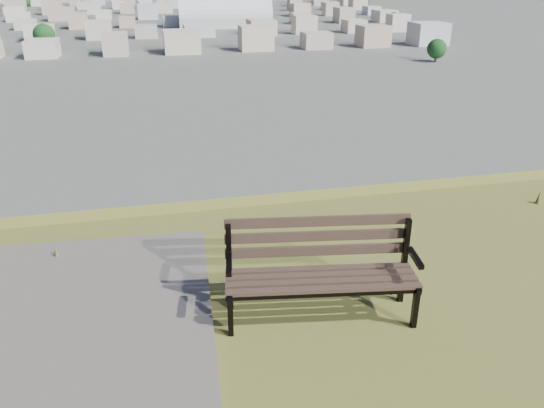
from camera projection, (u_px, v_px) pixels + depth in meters
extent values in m
cube|color=#423126|center=(325.00, 289.00, 4.63)|extent=(1.73, 0.35, 0.03)
cube|color=#423126|center=(322.00, 282.00, 4.73)|extent=(1.73, 0.35, 0.03)
cube|color=#423126|center=(320.00, 275.00, 4.84)|extent=(1.73, 0.35, 0.03)
cube|color=#423126|center=(318.00, 269.00, 4.95)|extent=(1.73, 0.35, 0.03)
cube|color=#423126|center=(318.00, 250.00, 4.95)|extent=(1.72, 0.30, 0.10)
cube|color=#423126|center=(318.00, 236.00, 4.92)|extent=(1.72, 0.30, 0.10)
cube|color=#423126|center=(318.00, 221.00, 4.88)|extent=(1.72, 0.30, 0.10)
cube|color=black|center=(230.00, 315.00, 4.64)|extent=(0.06, 0.06, 0.42)
cube|color=black|center=(230.00, 268.00, 4.93)|extent=(0.06, 0.06, 0.89)
cube|color=black|center=(230.00, 285.00, 4.74)|extent=(0.12, 0.48, 0.05)
cube|color=black|center=(229.00, 265.00, 4.60)|extent=(0.10, 0.35, 0.04)
cube|color=black|center=(415.00, 307.00, 4.75)|extent=(0.06, 0.06, 0.42)
cube|color=black|center=(404.00, 261.00, 5.04)|extent=(0.06, 0.06, 0.89)
cube|color=black|center=(411.00, 278.00, 4.85)|extent=(0.12, 0.48, 0.05)
cube|color=black|center=(415.00, 258.00, 4.71)|extent=(0.10, 0.35, 0.04)
cube|color=black|center=(325.00, 294.00, 4.64)|extent=(1.72, 0.30, 0.04)
cube|color=black|center=(318.00, 272.00, 4.97)|extent=(1.72, 0.30, 0.04)
cube|color=#6C655D|center=(55.00, 347.00, 4.52)|extent=(2.93, 4.02, 0.08)
cone|color=brown|center=(57.00, 254.00, 5.87)|extent=(0.08, 0.08, 0.19)
cone|color=brown|center=(539.00, 198.00, 7.34)|extent=(0.08, 0.08, 0.18)
cube|color=#B9BAB5|center=(225.00, 22.00, 279.03)|extent=(48.75, 22.82, 5.30)
cylinder|color=silver|center=(225.00, 17.00, 277.95)|extent=(48.75, 22.82, 20.13)
cube|color=#AE9F95|center=(48.00, 47.00, 183.58)|extent=(11.00, 11.00, 7.00)
cube|color=#C4B39C|center=(120.00, 45.00, 188.49)|extent=(11.00, 11.00, 7.00)
cube|color=#B6B6BB|center=(187.00, 43.00, 193.39)|extent=(11.00, 11.00, 7.00)
cube|color=#C2B39D|center=(252.00, 41.00, 198.30)|extent=(11.00, 11.00, 7.00)
cube|color=tan|center=(313.00, 39.00, 203.21)|extent=(11.00, 11.00, 7.00)
cube|color=beige|center=(372.00, 37.00, 208.11)|extent=(11.00, 11.00, 7.00)
cube|color=beige|center=(427.00, 36.00, 213.02)|extent=(11.00, 11.00, 7.00)
cube|color=#B6B6BB|center=(36.00, 32.00, 225.67)|extent=(11.00, 11.00, 7.00)
cube|color=#C2B39D|center=(95.00, 31.00, 230.58)|extent=(11.00, 11.00, 7.00)
cube|color=tan|center=(151.00, 30.00, 235.49)|extent=(11.00, 11.00, 7.00)
cube|color=beige|center=(205.00, 28.00, 240.39)|extent=(11.00, 11.00, 7.00)
cube|color=beige|center=(257.00, 27.00, 245.30)|extent=(11.00, 11.00, 7.00)
cube|color=beige|center=(307.00, 26.00, 250.21)|extent=(11.00, 11.00, 7.00)
cube|color=#AE9F95|center=(354.00, 25.00, 255.11)|extent=(11.00, 11.00, 7.00)
cube|color=#C4B39C|center=(400.00, 24.00, 260.02)|extent=(11.00, 11.00, 7.00)
cube|color=beige|center=(28.00, 22.00, 267.77)|extent=(11.00, 11.00, 7.00)
cube|color=beige|center=(78.00, 21.00, 272.67)|extent=(11.00, 11.00, 7.00)
cube|color=beige|center=(126.00, 20.00, 277.58)|extent=(11.00, 11.00, 7.00)
cube|color=#AE9F95|center=(172.00, 20.00, 282.49)|extent=(11.00, 11.00, 7.00)
cube|color=#C4B39C|center=(217.00, 19.00, 287.39)|extent=(11.00, 11.00, 7.00)
cube|color=#B6B6BB|center=(260.00, 18.00, 292.30)|extent=(11.00, 11.00, 7.00)
cube|color=#C2B39D|center=(302.00, 17.00, 297.21)|extent=(11.00, 11.00, 7.00)
cube|color=tan|center=(342.00, 16.00, 302.11)|extent=(11.00, 11.00, 7.00)
cube|color=beige|center=(382.00, 16.00, 307.02)|extent=(11.00, 11.00, 7.00)
cube|color=#C4B39C|center=(22.00, 15.00, 309.86)|extent=(11.00, 11.00, 7.00)
cube|color=#B6B6BB|center=(65.00, 14.00, 314.77)|extent=(11.00, 11.00, 7.00)
cube|color=#C2B39D|center=(107.00, 14.00, 319.67)|extent=(11.00, 11.00, 7.00)
cube|color=tan|center=(148.00, 13.00, 324.58)|extent=(11.00, 11.00, 7.00)
cube|color=beige|center=(187.00, 12.00, 329.49)|extent=(11.00, 11.00, 7.00)
cube|color=beige|center=(225.00, 12.00, 334.39)|extent=(11.00, 11.00, 7.00)
cube|color=beige|center=(263.00, 11.00, 339.30)|extent=(11.00, 11.00, 7.00)
cube|color=#AE9F95|center=(299.00, 11.00, 344.21)|extent=(11.00, 11.00, 7.00)
cube|color=#C4B39C|center=(334.00, 10.00, 349.11)|extent=(11.00, 11.00, 7.00)
cube|color=#B6B6BB|center=(368.00, 9.00, 354.02)|extent=(11.00, 11.00, 7.00)
cube|color=beige|center=(18.00, 10.00, 351.95)|extent=(11.00, 11.00, 7.00)
cube|color=beige|center=(56.00, 9.00, 356.86)|extent=(11.00, 11.00, 7.00)
cube|color=#AE9F95|center=(93.00, 9.00, 361.77)|extent=(11.00, 11.00, 7.00)
cube|color=#C4B39C|center=(129.00, 8.00, 366.67)|extent=(11.00, 11.00, 7.00)
cube|color=#B6B6BB|center=(164.00, 7.00, 371.58)|extent=(11.00, 11.00, 7.00)
cube|color=#C2B39D|center=(199.00, 7.00, 376.49)|extent=(11.00, 11.00, 7.00)
cube|color=tan|center=(232.00, 7.00, 381.39)|extent=(11.00, 11.00, 7.00)
cube|color=beige|center=(264.00, 6.00, 386.30)|extent=(11.00, 11.00, 7.00)
cube|color=beige|center=(296.00, 6.00, 391.21)|extent=(11.00, 11.00, 7.00)
cube|color=beige|center=(327.00, 5.00, 396.11)|extent=(11.00, 11.00, 7.00)
cube|color=#AE9F95|center=(357.00, 5.00, 401.02)|extent=(11.00, 11.00, 7.00)
cube|color=tan|center=(14.00, 5.00, 394.04)|extent=(11.00, 11.00, 7.00)
cube|color=beige|center=(48.00, 5.00, 398.95)|extent=(11.00, 11.00, 7.00)
cube|color=beige|center=(82.00, 4.00, 403.86)|extent=(11.00, 11.00, 7.00)
cube|color=beige|center=(114.00, 4.00, 408.77)|extent=(11.00, 11.00, 7.00)
cube|color=#AE9F95|center=(146.00, 4.00, 413.67)|extent=(11.00, 11.00, 7.00)
cube|color=#C4B39C|center=(177.00, 3.00, 418.58)|extent=(11.00, 11.00, 7.00)
cube|color=#B6B6BB|center=(207.00, 3.00, 423.49)|extent=(11.00, 11.00, 7.00)
cube|color=#C2B39D|center=(237.00, 2.00, 428.39)|extent=(11.00, 11.00, 7.00)
cube|color=tan|center=(266.00, 2.00, 433.30)|extent=(11.00, 11.00, 7.00)
cube|color=beige|center=(294.00, 2.00, 438.21)|extent=(11.00, 11.00, 7.00)
cube|color=beige|center=(322.00, 1.00, 443.11)|extent=(11.00, 11.00, 7.00)
cube|color=beige|center=(349.00, 1.00, 448.02)|extent=(11.00, 11.00, 7.00)
cube|color=#C2B39D|center=(11.00, 2.00, 436.14)|extent=(11.00, 11.00, 7.00)
cube|color=tan|center=(42.00, 1.00, 441.04)|extent=(11.00, 11.00, 7.00)
cube|color=beige|center=(72.00, 1.00, 445.95)|extent=(11.00, 11.00, 7.00)
cube|color=beige|center=(102.00, 1.00, 450.86)|extent=(11.00, 11.00, 7.00)
cube|color=beige|center=(131.00, 0.00, 455.76)|extent=(11.00, 11.00, 7.00)
cube|color=#AE9F95|center=(159.00, 0.00, 460.67)|extent=(11.00, 11.00, 7.00)
cube|color=#C4B39C|center=(187.00, 0.00, 465.58)|extent=(11.00, 11.00, 7.00)
cylinder|color=#34271A|center=(436.00, 59.00, 174.70)|extent=(0.80, 0.80, 2.10)
sphere|color=#13391A|center=(437.00, 49.00, 173.42)|extent=(6.30, 6.30, 6.30)
cylinder|color=#34271A|center=(46.00, 46.00, 201.45)|extent=(0.80, 0.80, 2.70)
sphere|color=#13391A|center=(44.00, 35.00, 199.81)|extent=(8.10, 8.10, 8.10)
cylinder|color=#34271A|center=(393.00, 23.00, 289.82)|extent=(0.80, 0.80, 1.95)
sphere|color=#13391A|center=(393.00, 18.00, 288.63)|extent=(5.85, 5.85, 5.85)
cylinder|color=#34271A|center=(232.00, 10.00, 382.36)|extent=(0.80, 0.80, 2.25)
sphere|color=#13391A|center=(232.00, 5.00, 380.99)|extent=(6.75, 6.75, 6.75)
cylinder|color=#34271A|center=(26.00, 7.00, 405.02)|extent=(0.80, 0.80, 2.85)
sphere|color=#13391A|center=(25.00, 1.00, 403.29)|extent=(8.55, 8.55, 8.55)
cylinder|color=#34271A|center=(224.00, 23.00, 289.20)|extent=(0.80, 0.80, 2.10)
sphere|color=#13391A|center=(224.00, 17.00, 287.93)|extent=(6.30, 6.30, 6.30)
cylinder|color=#34271A|center=(364.00, 6.00, 422.60)|extent=(0.80, 0.80, 2.55)
sphere|color=#13391A|center=(365.00, 1.00, 421.05)|extent=(7.65, 7.65, 7.65)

